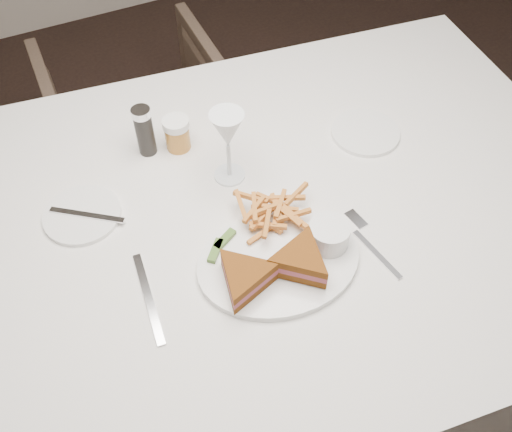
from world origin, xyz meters
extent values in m
plane|color=black|center=(0.00, 0.00, 0.00)|extent=(5.00, 5.00, 0.00)
cube|color=silver|center=(-0.30, 0.36, 0.38)|extent=(1.69, 1.23, 0.75)
imported|color=#4A392D|center=(-0.30, 1.27, 0.30)|extent=(0.60, 0.57, 0.61)
ellipsoid|color=white|center=(-0.30, 0.22, 0.76)|extent=(0.35, 0.29, 0.01)
cube|color=silver|center=(-0.55, 0.26, 0.75)|extent=(0.04, 0.21, 0.00)
cylinder|color=white|center=(-0.61, 0.51, 0.76)|extent=(0.16, 0.16, 0.01)
cylinder|color=white|center=(0.05, 0.46, 0.76)|extent=(0.16, 0.16, 0.01)
cylinder|color=black|center=(-0.42, 0.63, 0.81)|extent=(0.04, 0.04, 0.12)
cylinder|color=#B6752B|center=(-0.35, 0.61, 0.79)|extent=(0.06, 0.06, 0.08)
cube|color=#3F6322|center=(-0.37, 0.31, 0.77)|extent=(0.06, 0.04, 0.01)
cube|color=#3F6322|center=(-0.40, 0.29, 0.77)|extent=(0.05, 0.05, 0.01)
cylinder|color=white|center=(-0.19, 0.22, 0.79)|extent=(0.08, 0.08, 0.05)
camera|label=1|loc=(-0.61, -0.32, 1.67)|focal=40.00mm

